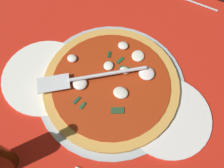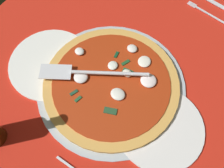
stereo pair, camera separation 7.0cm
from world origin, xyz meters
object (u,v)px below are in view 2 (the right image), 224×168
at_px(dinner_plate_left, 160,128).
at_px(pizza, 112,84).
at_px(dinner_plate_right, 50,64).
at_px(pizza_server, 90,73).
at_px(place_setting_near, 221,15).

height_order(dinner_plate_left, pizza, pizza).
bearing_deg(dinner_plate_right, pizza, -168.71).
bearing_deg(dinner_plate_left, pizza_server, -5.07).
height_order(pizza, pizza_server, pizza_server).
distance_m(pizza_server, place_setting_near, 0.49).
distance_m(dinner_plate_left, place_setting_near, 0.46).
height_order(dinner_plate_right, pizza, pizza).
distance_m(dinner_plate_right, pizza, 0.20).
height_order(dinner_plate_right, place_setting_near, place_setting_near).
bearing_deg(pizza_server, dinner_plate_right, -19.97).
xyz_separation_m(pizza, place_setting_near, (-0.16, -0.42, -0.01)).
bearing_deg(pizza, dinner_plate_right, 11.29).
bearing_deg(pizza_server, place_setting_near, -148.06).
height_order(pizza, place_setting_near, pizza).
bearing_deg(dinner_plate_left, place_setting_near, -88.80).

